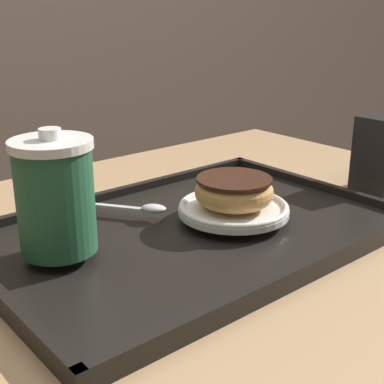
% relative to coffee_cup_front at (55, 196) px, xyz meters
% --- Properties ---
extents(cafe_table, '(1.06, 0.76, 0.73)m').
position_rel_coffee_cup_front_xyz_m(cafe_table, '(0.19, -0.01, -0.25)').
color(cafe_table, tan).
rests_on(cafe_table, ground_plane).
extents(serving_tray, '(0.54, 0.36, 0.02)m').
position_rel_coffee_cup_front_xyz_m(serving_tray, '(0.17, -0.03, -0.08)').
color(serving_tray, black).
rests_on(serving_tray, cafe_table).
extents(coffee_cup_front, '(0.09, 0.09, 0.14)m').
position_rel_coffee_cup_front_xyz_m(coffee_cup_front, '(0.00, 0.00, 0.00)').
color(coffee_cup_front, '#235638').
rests_on(coffee_cup_front, serving_tray).
extents(plate_with_chocolate_donut, '(0.15, 0.15, 0.01)m').
position_rel_coffee_cup_front_xyz_m(plate_with_chocolate_donut, '(0.23, -0.05, -0.06)').
color(plate_with_chocolate_donut, white).
rests_on(plate_with_chocolate_donut, serving_tray).
extents(donut_chocolate_glazed, '(0.11, 0.11, 0.04)m').
position_rel_coffee_cup_front_xyz_m(donut_chocolate_glazed, '(0.23, -0.05, -0.03)').
color(donut_chocolate_glazed, tan).
rests_on(donut_chocolate_glazed, plate_with_chocolate_donut).
extents(spoon, '(0.10, 0.13, 0.01)m').
position_rel_coffee_cup_front_xyz_m(spoon, '(0.14, 0.04, -0.06)').
color(spoon, silver).
rests_on(spoon, serving_tray).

